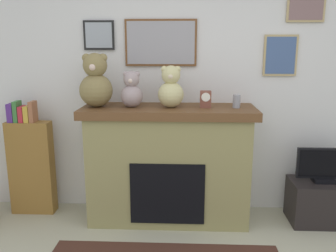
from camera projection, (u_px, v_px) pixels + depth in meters
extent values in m
cube|color=silver|center=(202.00, 87.00, 3.72)|extent=(5.20, 0.12, 2.60)
cube|color=brown|center=(161.00, 43.00, 3.57)|extent=(0.71, 0.02, 0.46)
cube|color=#969299|center=(161.00, 43.00, 3.56)|extent=(0.67, 0.00, 0.42)
cube|color=black|center=(99.00, 35.00, 3.58)|extent=(0.30, 0.02, 0.29)
cube|color=#979EA7|center=(99.00, 35.00, 3.57)|extent=(0.26, 0.00, 0.25)
cube|color=tan|center=(280.00, 55.00, 3.54)|extent=(0.33, 0.02, 0.40)
cube|color=#405887|center=(281.00, 55.00, 3.53)|extent=(0.29, 0.00, 0.36)
cube|color=tan|center=(306.00, 6.00, 3.43)|extent=(0.36, 0.02, 0.31)
cube|color=#7C5D5D|center=(307.00, 5.00, 3.42)|extent=(0.32, 0.00, 0.27)
cube|color=#8C8351|center=(169.00, 168.00, 3.58)|extent=(1.54, 0.55, 1.07)
cube|color=brown|center=(169.00, 111.00, 3.45)|extent=(1.66, 0.61, 0.08)
cube|color=black|center=(167.00, 194.00, 3.34)|extent=(0.69, 0.02, 0.59)
cube|color=olive|center=(32.00, 168.00, 3.72)|extent=(0.44, 0.16, 0.97)
cube|color=#50297C|center=(12.00, 113.00, 3.60)|extent=(0.06, 0.13, 0.18)
cube|color=#377036|center=(17.00, 111.00, 3.60)|extent=(0.04, 0.13, 0.21)
cube|color=#B92633|center=(23.00, 114.00, 3.60)|extent=(0.05, 0.13, 0.16)
cube|color=gold|center=(28.00, 114.00, 3.60)|extent=(0.05, 0.13, 0.16)
cube|color=#9A5C3C|center=(33.00, 112.00, 3.59)|extent=(0.04, 0.13, 0.21)
cube|color=black|center=(321.00, 202.00, 3.56)|extent=(0.61, 0.40, 0.42)
cube|color=black|center=(323.00, 180.00, 3.51)|extent=(0.20, 0.14, 0.04)
cube|color=black|center=(325.00, 163.00, 3.47)|extent=(0.54, 0.03, 0.30)
cube|color=black|center=(326.00, 164.00, 3.45)|extent=(0.50, 0.00, 0.26)
cylinder|color=gray|center=(237.00, 101.00, 3.38)|extent=(0.07, 0.07, 0.12)
cube|color=brown|center=(206.00, 99.00, 3.39)|extent=(0.10, 0.07, 0.16)
cylinder|color=white|center=(206.00, 97.00, 3.35)|extent=(0.08, 0.01, 0.08)
sphere|color=olive|center=(96.00, 90.00, 3.42)|extent=(0.31, 0.31, 0.31)
sphere|color=olive|center=(95.00, 65.00, 3.37)|extent=(0.23, 0.23, 0.23)
sphere|color=olive|center=(86.00, 58.00, 3.35)|extent=(0.08, 0.08, 0.08)
sphere|color=olive|center=(103.00, 58.00, 3.35)|extent=(0.08, 0.08, 0.08)
sphere|color=beige|center=(93.00, 67.00, 3.28)|extent=(0.07, 0.07, 0.07)
sphere|color=#A18E8F|center=(132.00, 96.00, 3.41)|extent=(0.21, 0.21, 0.21)
sphere|color=#A18E8F|center=(131.00, 79.00, 3.38)|extent=(0.15, 0.15, 0.15)
sphere|color=#A18E8F|center=(126.00, 74.00, 3.37)|extent=(0.05, 0.05, 0.05)
sphere|color=#A18E8F|center=(137.00, 74.00, 3.37)|extent=(0.05, 0.05, 0.05)
sphere|color=beige|center=(130.00, 81.00, 3.32)|extent=(0.05, 0.05, 0.05)
sphere|color=#C8BF84|center=(171.00, 95.00, 3.39)|extent=(0.24, 0.24, 0.24)
sphere|color=#C8BF84|center=(171.00, 75.00, 3.35)|extent=(0.18, 0.18, 0.18)
sphere|color=#C8BF84|center=(164.00, 69.00, 3.35)|extent=(0.06, 0.06, 0.06)
sphere|color=#C8BF84|center=(178.00, 69.00, 3.34)|extent=(0.06, 0.06, 0.06)
sphere|color=beige|center=(171.00, 77.00, 3.29)|extent=(0.05, 0.05, 0.05)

